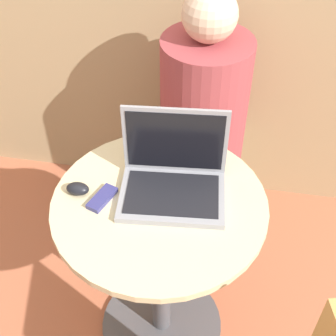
% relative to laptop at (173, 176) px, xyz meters
% --- Properties ---
extents(ground_plane, '(12.00, 12.00, 0.00)m').
position_rel_laptop_xyz_m(ground_plane, '(-0.03, -0.06, -0.83)').
color(ground_plane, '#B26042').
extents(round_table, '(0.67, 0.67, 0.77)m').
position_rel_laptop_xyz_m(round_table, '(-0.03, -0.06, -0.33)').
color(round_table, '#4C4C51').
rests_on(round_table, ground_plane).
extents(laptop, '(0.34, 0.26, 0.26)m').
position_rel_laptop_xyz_m(laptop, '(0.00, 0.00, 0.00)').
color(laptop, gray).
rests_on(laptop, round_table).
extents(cell_phone, '(0.08, 0.12, 0.02)m').
position_rel_laptop_xyz_m(cell_phone, '(-0.21, -0.08, -0.05)').
color(cell_phone, navy).
rests_on(cell_phone, round_table).
extents(computer_mouse, '(0.07, 0.05, 0.04)m').
position_rel_laptop_xyz_m(computer_mouse, '(-0.29, -0.07, -0.04)').
color(computer_mouse, black).
rests_on(computer_mouse, round_table).
extents(person_seated, '(0.36, 0.56, 1.20)m').
position_rel_laptop_xyz_m(person_seated, '(0.04, 0.61, -0.33)').
color(person_seated, brown).
rests_on(person_seated, ground_plane).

